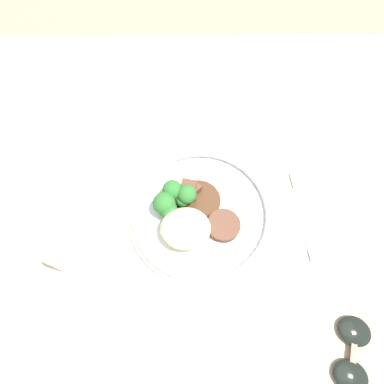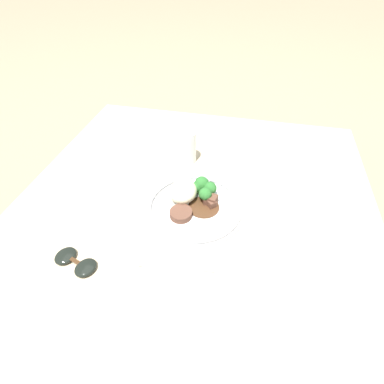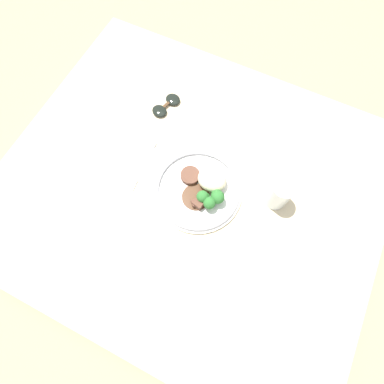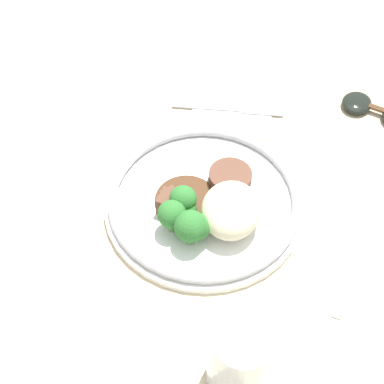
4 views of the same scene
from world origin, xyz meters
The scene contains 8 objects.
ground_plane centered at (0.00, 0.00, 0.00)m, with size 8.00×8.00×0.00m, color #998466.
dining_table centered at (0.00, 0.00, 0.02)m, with size 1.21×1.05×0.05m.
napkin centered at (-0.18, 0.00, 0.05)m, with size 0.17×0.15×0.00m.
plate centered at (0.04, 0.00, 0.07)m, with size 0.28×0.28×0.07m.
juice_glass centered at (0.26, 0.07, 0.10)m, with size 0.07×0.07×0.11m.
fork centered at (-0.17, 0.01, 0.05)m, with size 0.03×0.18×0.00m.
knife centered at (0.07, 0.19, 0.05)m, with size 0.22×0.03×0.00m.
sunglasses centered at (-0.21, 0.23, 0.05)m, with size 0.09×0.13×0.02m.
Camera 4 is at (0.48, 0.06, 0.66)m, focal length 50.00 mm.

